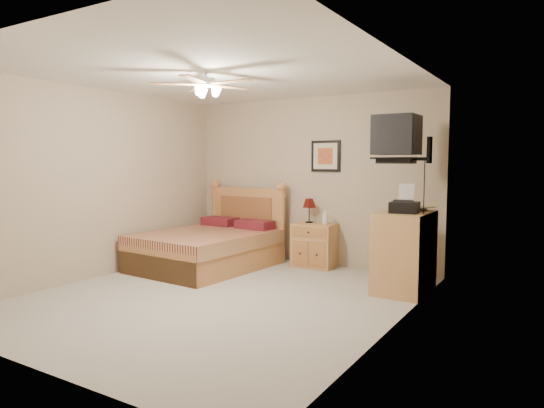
# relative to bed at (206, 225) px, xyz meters

# --- Properties ---
(floor) EXTENTS (4.50, 4.50, 0.00)m
(floor) POSITION_rel_bed_xyz_m (1.10, -1.12, -0.62)
(floor) COLOR #A8A398
(floor) RESTS_ON ground
(ceiling) EXTENTS (4.00, 4.50, 0.04)m
(ceiling) POSITION_rel_bed_xyz_m (1.10, -1.12, 1.88)
(ceiling) COLOR white
(ceiling) RESTS_ON ground
(wall_back) EXTENTS (4.00, 0.04, 2.50)m
(wall_back) POSITION_rel_bed_xyz_m (1.10, 1.13, 0.63)
(wall_back) COLOR tan
(wall_back) RESTS_ON ground
(wall_front) EXTENTS (4.00, 0.04, 2.50)m
(wall_front) POSITION_rel_bed_xyz_m (1.10, -3.37, 0.63)
(wall_front) COLOR tan
(wall_front) RESTS_ON ground
(wall_left) EXTENTS (0.04, 4.50, 2.50)m
(wall_left) POSITION_rel_bed_xyz_m (-0.90, -1.12, 0.63)
(wall_left) COLOR tan
(wall_left) RESTS_ON ground
(wall_right) EXTENTS (0.04, 4.50, 2.50)m
(wall_right) POSITION_rel_bed_xyz_m (3.10, -1.12, 0.63)
(wall_right) COLOR tan
(wall_right) RESTS_ON ground
(bed) EXTENTS (1.58, 2.01, 1.24)m
(bed) POSITION_rel_bed_xyz_m (0.00, 0.00, 0.00)
(bed) COLOR #A16D36
(bed) RESTS_ON ground
(nightstand) EXTENTS (0.62, 0.49, 0.64)m
(nightstand) POSITION_rel_bed_xyz_m (1.31, 0.88, -0.30)
(nightstand) COLOR #B37D4C
(nightstand) RESTS_ON ground
(table_lamp) EXTENTS (0.25, 0.25, 0.36)m
(table_lamp) POSITION_rel_bed_xyz_m (1.19, 0.94, 0.20)
(table_lamp) COLOR #5A0F0B
(table_lamp) RESTS_ON nightstand
(lotion_bottle) EXTENTS (0.10, 0.10, 0.22)m
(lotion_bottle) POSITION_rel_bed_xyz_m (1.48, 0.87, 0.13)
(lotion_bottle) COLOR white
(lotion_bottle) RESTS_ON nightstand
(framed_picture) EXTENTS (0.46, 0.04, 0.46)m
(framed_picture) POSITION_rel_bed_xyz_m (1.37, 1.11, 1.00)
(framed_picture) COLOR black
(framed_picture) RESTS_ON wall_back
(dresser) EXTENTS (0.57, 0.81, 0.95)m
(dresser) POSITION_rel_bed_xyz_m (2.83, 0.20, -0.15)
(dresser) COLOR #BF7B51
(dresser) RESTS_ON ground
(fax_machine) EXTENTS (0.35, 0.37, 0.33)m
(fax_machine) POSITION_rel_bed_xyz_m (2.85, 0.10, 0.50)
(fax_machine) COLOR black
(fax_machine) RESTS_ON dresser
(magazine_lower) EXTENTS (0.26, 0.29, 0.02)m
(magazine_lower) POSITION_rel_bed_xyz_m (2.80, 0.51, 0.34)
(magazine_lower) COLOR beige
(magazine_lower) RESTS_ON dresser
(magazine_upper) EXTENTS (0.29, 0.34, 0.02)m
(magazine_upper) POSITION_rel_bed_xyz_m (2.83, 0.53, 0.37)
(magazine_upper) COLOR tan
(magazine_upper) RESTS_ON magazine_lower
(wall_tv) EXTENTS (0.56, 0.46, 0.58)m
(wall_tv) POSITION_rel_bed_xyz_m (2.85, 0.22, 1.19)
(wall_tv) COLOR black
(wall_tv) RESTS_ON wall_right
(ceiling_fan) EXTENTS (1.14, 1.14, 0.28)m
(ceiling_fan) POSITION_rel_bed_xyz_m (1.10, -1.32, 1.74)
(ceiling_fan) COLOR silver
(ceiling_fan) RESTS_ON ceiling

